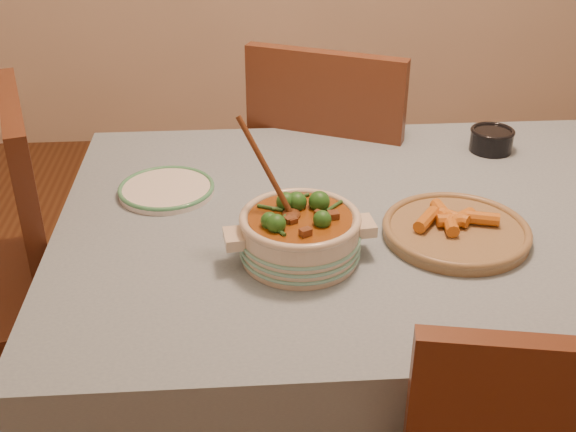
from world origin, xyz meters
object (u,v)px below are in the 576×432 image
Objects in this scene: dining_table at (422,248)px; fried_plate at (456,229)px; chair_far at (334,175)px; white_plate at (167,189)px; condiment_bowl at (492,139)px; stew_casserole at (300,232)px.

fried_plate reaches higher than dining_table.
dining_table is 1.69× the size of chair_far.
fried_plate is 0.32× the size of chair_far.
chair_far is (-0.17, 0.71, -0.21)m from fried_plate.
condiment_bowl is at bearing 12.50° from white_plate.
stew_casserole reaches higher than condiment_bowl.
chair_far reaches higher than fried_plate.
chair_far is (-0.13, 0.61, -0.10)m from dining_table.
white_plate is 0.88m from condiment_bowl.
stew_casserole is at bearing -46.22° from white_plate.
fried_plate is at bearing 9.58° from stew_casserole.
condiment_bowl is at bearing 170.24° from chair_far.
chair_far is at bearing 44.15° from white_plate.
white_plate is at bearing 68.74° from chair_far.
white_plate is (-0.30, 0.31, -0.05)m from stew_casserole.
condiment_bowl is 0.53m from chair_far.
condiment_bowl is (0.26, 0.34, 0.13)m from dining_table.
chair_far reaches higher than dining_table.
stew_casserole is 0.43m from white_plate.
condiment_bowl is 0.15× the size of chair_far.
fried_plate reaches higher than white_plate.
dining_table is 0.38m from stew_casserole.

